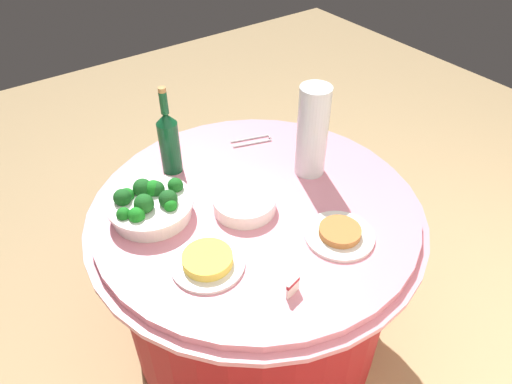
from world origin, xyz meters
name	(u,v)px	position (x,y,z in m)	size (l,w,h in m)	color
ground_plane	(256,329)	(0.00, 0.00, 0.00)	(6.00, 6.00, 0.00)	tan
buffet_table	(256,273)	(0.00, 0.00, 0.38)	(1.16, 1.16, 0.74)	maroon
broccoli_bowl	(150,205)	(0.31, -0.15, 0.79)	(0.28, 0.28, 0.12)	white
plate_stack	(244,203)	(0.05, 0.00, 0.77)	(0.21, 0.21, 0.05)	white
wine_bottle	(169,141)	(0.14, -0.33, 0.87)	(0.07, 0.07, 0.34)	#104C28
decorative_fruit_vase	(312,137)	(-0.27, -0.04, 0.89)	(0.11, 0.11, 0.34)	silver
serving_tongs	(253,141)	(-0.21, -0.31, 0.74)	(0.17, 0.09, 0.01)	silver
food_plate_fried_egg	(208,261)	(0.28, 0.14, 0.76)	(0.22, 0.22, 0.04)	white
food_plate_peanuts	(340,234)	(-0.12, 0.28, 0.75)	(0.22, 0.22, 0.04)	white
label_placard_front	(293,287)	(0.14, 0.37, 0.77)	(0.05, 0.02, 0.05)	white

